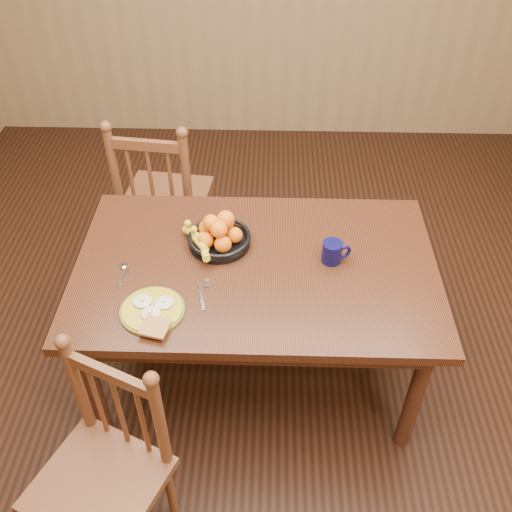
{
  "coord_description": "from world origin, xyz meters",
  "views": [
    {
      "loc": [
        0.06,
        -1.84,
        2.46
      ],
      "look_at": [
        0.0,
        0.0,
        0.8
      ],
      "focal_mm": 40.0,
      "sensor_mm": 36.0,
      "label": 1
    }
  ],
  "objects_px": {
    "chair_near": "(105,472)",
    "dining_table": "(256,278)",
    "chair_far": "(164,199)",
    "fruit_bowl": "(218,235)",
    "breakfast_plate": "(153,310)",
    "coffee_mug": "(333,252)"
  },
  "relations": [
    {
      "from": "dining_table",
      "to": "chair_near",
      "type": "distance_m",
      "value": 1.01
    },
    {
      "from": "chair_near",
      "to": "dining_table",
      "type": "bearing_deg",
      "value": 81.33
    },
    {
      "from": "dining_table",
      "to": "chair_far",
      "type": "xyz_separation_m",
      "value": [
        -0.56,
        0.8,
        -0.15
      ]
    },
    {
      "from": "dining_table",
      "to": "breakfast_plate",
      "type": "height_order",
      "value": "breakfast_plate"
    },
    {
      "from": "chair_far",
      "to": "breakfast_plate",
      "type": "bearing_deg",
      "value": 104.27
    },
    {
      "from": "dining_table",
      "to": "chair_near",
      "type": "relative_size",
      "value": 1.67
    },
    {
      "from": "fruit_bowl",
      "to": "coffee_mug",
      "type": "bearing_deg",
      "value": -10.14
    },
    {
      "from": "breakfast_plate",
      "to": "fruit_bowl",
      "type": "distance_m",
      "value": 0.49
    },
    {
      "from": "chair_far",
      "to": "coffee_mug",
      "type": "height_order",
      "value": "chair_far"
    },
    {
      "from": "chair_far",
      "to": "fruit_bowl",
      "type": "height_order",
      "value": "chair_far"
    },
    {
      "from": "coffee_mug",
      "to": "breakfast_plate",
      "type": "bearing_deg",
      "value": -155.8
    },
    {
      "from": "chair_far",
      "to": "fruit_bowl",
      "type": "bearing_deg",
      "value": 126.17
    },
    {
      "from": "dining_table",
      "to": "fruit_bowl",
      "type": "distance_m",
      "value": 0.26
    },
    {
      "from": "fruit_bowl",
      "to": "chair_far",
      "type": "bearing_deg",
      "value": 119.52
    },
    {
      "from": "breakfast_plate",
      "to": "coffee_mug",
      "type": "distance_m",
      "value": 0.82
    },
    {
      "from": "chair_near",
      "to": "fruit_bowl",
      "type": "bearing_deg",
      "value": 93.64
    },
    {
      "from": "breakfast_plate",
      "to": "dining_table",
      "type": "bearing_deg",
      "value": 36.15
    },
    {
      "from": "coffee_mug",
      "to": "fruit_bowl",
      "type": "relative_size",
      "value": 0.41
    },
    {
      "from": "breakfast_plate",
      "to": "fruit_bowl",
      "type": "relative_size",
      "value": 0.92
    },
    {
      "from": "dining_table",
      "to": "breakfast_plate",
      "type": "bearing_deg",
      "value": -143.85
    },
    {
      "from": "chair_far",
      "to": "coffee_mug",
      "type": "xyz_separation_m",
      "value": [
        0.89,
        -0.76,
        0.29
      ]
    },
    {
      "from": "chair_far",
      "to": "fruit_bowl",
      "type": "distance_m",
      "value": 0.82
    }
  ]
}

